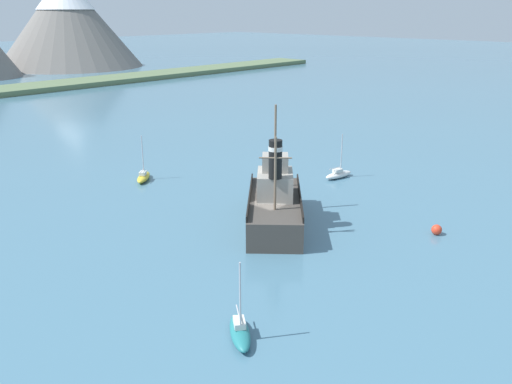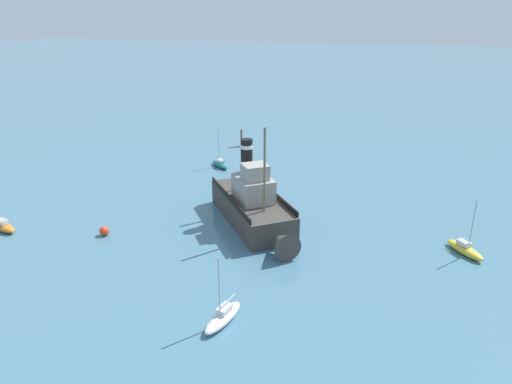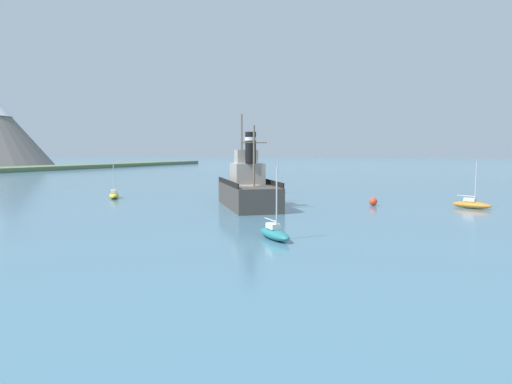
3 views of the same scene
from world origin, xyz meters
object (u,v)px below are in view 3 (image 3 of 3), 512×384
sailboat_teal (274,233)px  sailboat_orange (472,204)px  mooring_buoy (373,202)px  sailboat_white (277,190)px  old_tugboat (247,189)px  sailboat_yellow (114,195)px

sailboat_teal → sailboat_orange: size_ratio=1.00×
sailboat_orange → mooring_buoy: (-2.31, 9.54, 0.01)m
sailboat_teal → sailboat_white: size_ratio=1.00×
sailboat_teal → sailboat_white: (29.51, 13.52, 0.00)m
old_tugboat → sailboat_white: 15.18m
sailboat_white → mooring_buoy: size_ratio=5.67×
old_tugboat → mooring_buoy: old_tugboat is taller
sailboat_yellow → sailboat_teal: (-14.29, -28.67, 0.00)m
sailboat_yellow → sailboat_white: same height
sailboat_yellow → sailboat_white: 21.47m
old_tugboat → sailboat_teal: 17.99m
sailboat_orange → mooring_buoy: sailboat_orange is taller
old_tugboat → sailboat_yellow: (-0.49, 18.51, -1.40)m
sailboat_white → mooring_buoy: bearing=-117.2°
sailboat_white → sailboat_yellow: bearing=135.1°
sailboat_teal → mooring_buoy: sailboat_teal is taller
sailboat_white → sailboat_teal: bearing=-155.4°
sailboat_yellow → sailboat_teal: 32.03m
sailboat_orange → sailboat_white: bearing=77.5°
sailboat_orange → sailboat_yellow: bearing=103.8°
sailboat_teal → old_tugboat: bearing=34.5°
mooring_buoy → sailboat_orange: bearing=-76.4°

